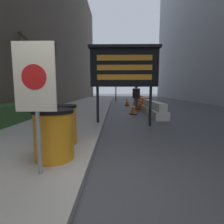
{
  "coord_description": "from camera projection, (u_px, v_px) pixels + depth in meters",
  "views": [
    {
      "loc": [
        0.45,
        -2.28,
        1.37
      ],
      "look_at": [
        0.28,
        6.98,
        0.2
      ],
      "focal_mm": 28.0,
      "sensor_mm": 36.0,
      "label": 1
    }
  ],
  "objects": [
    {
      "name": "ground_plane",
      "position": [
        83.0,
        189.0,
        2.44
      ],
      "size": [
        120.0,
        120.0,
        0.0
      ],
      "primitive_type": "plane",
      "color": "#3F3F42"
    },
    {
      "name": "bare_tree",
      "position": [
        38.0,
        75.0,
        8.46
      ],
      "size": [
        2.02,
        2.31,
        4.11
      ],
      "color": "#4C3D2D",
      "rests_on": "sidewalk_left"
    },
    {
      "name": "barrel_drum_foreground",
      "position": [
        54.0,
        134.0,
        3.13
      ],
      "size": [
        0.71,
        0.71,
        0.91
      ],
      "color": "orange",
      "rests_on": "sidewalk_left"
    },
    {
      "name": "barrel_drum_middle",
      "position": [
        61.0,
        124.0,
        4.03
      ],
      "size": [
        0.71,
        0.71,
        0.91
      ],
      "color": "orange",
      "rests_on": "sidewalk_left"
    },
    {
      "name": "warning_sign",
      "position": [
        35.0,
        87.0,
        2.43
      ],
      "size": [
        0.58,
        0.08,
        1.9
      ],
      "color": "gray",
      "rests_on": "sidewalk_left"
    },
    {
      "name": "message_board",
      "position": [
        124.0,
        67.0,
        6.46
      ],
      "size": [
        2.63,
        0.36,
        2.98
      ],
      "color": "black",
      "rests_on": "ground_plane"
    },
    {
      "name": "jersey_barrier_white",
      "position": [
        157.0,
        111.0,
        8.66
      ],
      "size": [
        0.63,
        2.16,
        0.76
      ],
      "color": "silver",
      "rests_on": "ground_plane"
    },
    {
      "name": "jersey_barrier_cream",
      "position": [
        148.0,
        107.0,
        10.96
      ],
      "size": [
        0.62,
        1.98,
        0.76
      ],
      "color": "beige",
      "rests_on": "ground_plane"
    },
    {
      "name": "jersey_barrier_orange_far",
      "position": [
        143.0,
        103.0,
        13.2
      ],
      "size": [
        0.64,
        2.13,
        0.8
      ],
      "color": "orange",
      "rests_on": "ground_plane"
    },
    {
      "name": "jersey_barrier_red_striped",
      "position": [
        139.0,
        101.0,
        15.27
      ],
      "size": [
        0.63,
        1.67,
        0.87
      ],
      "color": "red",
      "rests_on": "ground_plane"
    },
    {
      "name": "traffic_cone_near",
      "position": [
        127.0,
        102.0,
        15.18
      ],
      "size": [
        0.41,
        0.41,
        0.73
      ],
      "color": "black",
      "rests_on": "ground_plane"
    },
    {
      "name": "traffic_cone_mid",
      "position": [
        133.0,
        108.0,
        9.87
      ],
      "size": [
        0.42,
        0.42,
        0.74
      ],
      "color": "black",
      "rests_on": "ground_plane"
    },
    {
      "name": "traffic_cone_far",
      "position": [
        138.0,
        105.0,
        12.36
      ],
      "size": [
        0.36,
        0.36,
        0.65
      ],
      "color": "black",
      "rests_on": "ground_plane"
    },
    {
      "name": "traffic_light_near_curb",
      "position": [
        116.0,
        78.0,
        20.25
      ],
      "size": [
        0.28,
        0.45,
        3.73
      ],
      "color": "#2D2D30",
      "rests_on": "ground_plane"
    },
    {
      "name": "pedestrian_worker",
      "position": [
        136.0,
        95.0,
        11.74
      ],
      "size": [
        0.49,
        0.34,
        1.7
      ],
      "rotation": [
        0.0,
        0.0,
        3.32
      ],
      "color": "#514C42",
      "rests_on": "ground_plane"
    }
  ]
}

